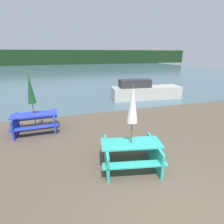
% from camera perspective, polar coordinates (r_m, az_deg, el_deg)
% --- Properties ---
extents(ground_plane, '(60.00, 60.00, 0.00)m').
position_cam_1_polar(ground_plane, '(4.44, 20.58, -28.53)').
color(ground_plane, brown).
extents(water, '(60.00, 50.00, 0.00)m').
position_cam_1_polar(water, '(34.30, -13.99, 12.87)').
color(water, slate).
rests_on(water, ground_plane).
extents(far_treeline, '(80.00, 1.60, 4.00)m').
position_cam_1_polar(far_treeline, '(54.14, -15.70, 16.82)').
color(far_treeline, '#193319').
rests_on(far_treeline, water).
extents(picnic_table_teal, '(1.94, 1.69, 0.77)m').
position_cam_1_polar(picnic_table_teal, '(5.20, 6.15, -12.90)').
color(picnic_table_teal, '#33B7A8').
rests_on(picnic_table_teal, ground_plane).
extents(picnic_table_blue, '(1.84, 1.43, 0.79)m').
position_cam_1_polar(picnic_table_blue, '(8.02, -23.80, -2.69)').
color(picnic_table_blue, blue).
rests_on(picnic_table_blue, ground_plane).
extents(umbrella_darkgreen, '(0.30, 0.30, 2.45)m').
position_cam_1_polar(umbrella_darkgreen, '(7.67, -25.13, 6.85)').
color(umbrella_darkgreen, brown).
rests_on(umbrella_darkgreen, ground_plane).
extents(umbrella_white, '(0.30, 0.30, 2.45)m').
position_cam_1_polar(umbrella_white, '(4.61, 6.76, 2.48)').
color(umbrella_white, brown).
rests_on(umbrella_white, ground_plane).
extents(boat, '(5.09, 1.83, 1.42)m').
position_cam_1_polar(boat, '(12.96, 10.50, 6.70)').
color(boat, beige).
rests_on(boat, water).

